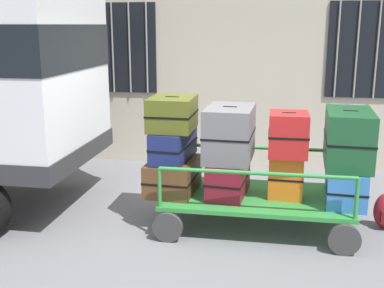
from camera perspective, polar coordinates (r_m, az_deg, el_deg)
The scene contains 13 objects.
ground_plane at distance 5.89m, azimuth 1.07°, elevation -10.03°, with size 40.00×40.00×0.00m, color slate.
building_wall at distance 8.26m, azimuth 4.34°, elevation 14.62°, with size 12.00×0.38×5.00m.
luggage_cart at distance 5.91m, azimuth 7.58°, elevation -6.54°, with size 2.27×1.30×0.40m.
cart_railing at distance 5.77m, azimuth 7.72°, elevation -2.43°, with size 2.16×1.16×0.47m.
suitcase_left_bottom at distance 5.92m, azimuth -2.26°, elevation -3.77°, with size 0.60×0.83×0.40m.
suitcase_left_middle at distance 5.86m, azimuth -2.20°, elevation -0.03°, with size 0.47×0.86×0.38m.
suitcase_left_top at distance 5.73m, azimuth -2.34°, elevation 3.63°, with size 0.53×0.65×0.40m.
suitcase_midleft_bottom at distance 5.81m, azimuth 4.30°, elevation -4.01°, with size 0.49×0.78×0.43m.
suitcase_midleft_middle at distance 5.73m, azimuth 4.46°, elevation 1.27°, with size 0.59×0.84×0.64m.
suitcase_center_bottom at distance 5.77m, azimuth 11.04°, elevation -3.84°, with size 0.42×0.32×0.52m.
suitcase_center_middle at distance 5.65m, azimuth 11.28°, elevation 1.16°, with size 0.46×0.51×0.50m.
suitcase_midright_bottom at distance 5.88m, azimuth 17.66°, elevation -4.43°, with size 0.50×0.90×0.42m.
suitcase_midright_middle at distance 5.78m, azimuth 17.99°, elevation 0.67°, with size 0.56×0.92×0.63m.
Camera 1 is at (0.81, -5.32, 2.39)m, focal length 45.19 mm.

